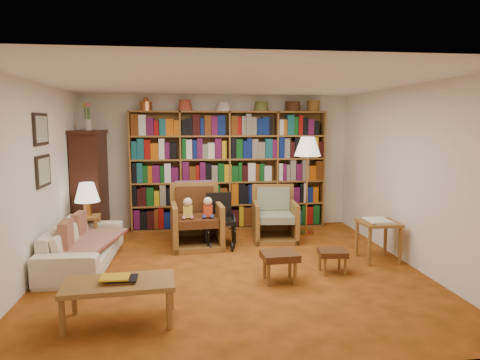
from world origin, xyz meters
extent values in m
plane|color=#AB511A|center=(0.00, 0.00, 0.00)|extent=(5.00, 5.00, 0.00)
plane|color=white|center=(0.00, 0.00, 2.50)|extent=(5.00, 5.00, 0.00)
plane|color=white|center=(0.00, 2.50, 1.25)|extent=(5.00, 0.00, 5.00)
plane|color=white|center=(0.00, -2.50, 1.25)|extent=(5.00, 0.00, 5.00)
plane|color=white|center=(-2.50, 0.00, 1.25)|extent=(0.00, 5.00, 5.00)
plane|color=white|center=(2.50, 0.00, 1.25)|extent=(0.00, 5.00, 5.00)
cube|color=olive|center=(0.20, 2.34, 1.10)|extent=(3.60, 0.30, 2.20)
cube|color=#3C1710|center=(-2.25, 2.00, 0.90)|extent=(0.45, 0.90, 1.80)
cube|color=#3C1710|center=(-2.25, 2.00, 1.83)|extent=(0.50, 0.95, 0.06)
cylinder|color=silver|center=(-2.25, 2.00, 1.95)|extent=(0.12, 0.12, 0.18)
cube|color=black|center=(-2.48, 0.30, 1.90)|extent=(0.03, 0.52, 0.42)
cube|color=gray|center=(-2.46, 0.30, 1.90)|extent=(0.01, 0.44, 0.34)
cube|color=black|center=(-2.48, 0.30, 1.35)|extent=(0.03, 0.52, 0.42)
cube|color=gray|center=(-2.46, 0.30, 1.35)|extent=(0.01, 0.44, 0.34)
imported|color=silver|center=(-2.05, 0.45, 0.29)|extent=(2.00, 0.81, 0.58)
cube|color=beige|center=(-2.00, 0.45, 0.30)|extent=(0.97, 1.47, 0.04)
cube|color=maroon|center=(-2.18, 0.80, 0.45)|extent=(0.15, 0.36, 0.36)
cube|color=maroon|center=(-2.18, 0.10, 0.45)|extent=(0.14, 0.39, 0.39)
cube|color=olive|center=(-2.15, 1.25, 0.51)|extent=(0.37, 0.37, 0.04)
cylinder|color=olive|center=(-2.29, 1.11, 0.24)|extent=(0.05, 0.05, 0.49)
cylinder|color=olive|center=(-2.01, 1.11, 0.24)|extent=(0.05, 0.05, 0.49)
cylinder|color=olive|center=(-2.29, 1.39, 0.24)|extent=(0.05, 0.05, 0.49)
cylinder|color=olive|center=(-2.01, 1.39, 0.24)|extent=(0.05, 0.05, 0.49)
cylinder|color=#C88A40|center=(-2.15, 1.25, 0.64)|extent=(0.13, 0.13, 0.22)
cone|color=#FDF0CF|center=(-2.15, 1.25, 0.91)|extent=(0.39, 0.39, 0.30)
cube|color=olive|center=(-0.45, 1.13, 0.04)|extent=(0.86, 0.89, 0.09)
cube|color=olive|center=(-0.81, 1.13, 0.36)|extent=(0.14, 0.84, 0.71)
cube|color=olive|center=(-0.09, 1.13, 0.36)|extent=(0.14, 0.84, 0.71)
cube|color=olive|center=(-0.45, 1.50, 0.50)|extent=(0.80, 0.15, 1.00)
cube|color=#502715|center=(-0.45, 1.10, 0.44)|extent=(0.67, 0.75, 0.13)
cube|color=#502715|center=(-0.45, 1.42, 0.73)|extent=(0.63, 0.16, 0.42)
cube|color=#B4305E|center=(-0.45, 1.54, 0.80)|extent=(0.63, 0.11, 0.44)
cube|color=olive|center=(0.88, 1.37, 0.04)|extent=(0.79, 0.82, 0.08)
cube|color=olive|center=(0.55, 1.37, 0.32)|extent=(0.13, 0.76, 0.65)
cube|color=olive|center=(1.21, 1.37, 0.32)|extent=(0.13, 0.76, 0.65)
cube|color=olive|center=(0.88, 1.71, 0.46)|extent=(0.73, 0.14, 0.91)
cube|color=gray|center=(0.88, 1.34, 0.41)|extent=(0.62, 0.68, 0.12)
cube|color=gray|center=(0.88, 1.64, 0.67)|extent=(0.57, 0.15, 0.39)
cube|color=black|center=(-0.08, 1.07, 0.42)|extent=(0.49, 0.49, 0.06)
cube|color=black|center=(-0.08, 1.27, 0.65)|extent=(0.42, 0.12, 0.42)
cylinder|color=black|center=(-0.31, 1.16, 0.26)|extent=(0.03, 0.52, 0.52)
cylinder|color=black|center=(0.15, 1.16, 0.26)|extent=(0.03, 0.52, 0.52)
cylinder|color=black|center=(-0.25, 0.81, 0.07)|extent=(0.03, 0.15, 0.15)
cylinder|color=black|center=(0.09, 0.81, 0.07)|extent=(0.03, 0.15, 0.15)
cylinder|color=#C88A40|center=(1.52, 1.69, 0.02)|extent=(0.29, 0.29, 0.03)
cylinder|color=#C88A40|center=(1.52, 1.69, 0.74)|extent=(0.03, 0.03, 1.47)
cone|color=#FDF0CF|center=(1.52, 1.69, 1.58)|extent=(0.46, 0.46, 0.34)
cube|color=olive|center=(2.14, 0.11, 0.56)|extent=(0.53, 0.53, 0.04)
cylinder|color=olive|center=(1.91, -0.12, 0.27)|extent=(0.05, 0.05, 0.54)
cylinder|color=olive|center=(2.36, -0.12, 0.27)|extent=(0.05, 0.05, 0.54)
cylinder|color=olive|center=(1.91, 0.34, 0.27)|extent=(0.05, 0.05, 0.54)
cylinder|color=olive|center=(2.36, 0.34, 0.27)|extent=(0.05, 0.05, 0.54)
cube|color=white|center=(2.14, 0.11, 0.59)|extent=(0.30, 0.38, 0.03)
cube|color=#502715|center=(0.54, -0.54, 0.33)|extent=(0.46, 0.40, 0.09)
cylinder|color=olive|center=(0.38, -0.67, 0.14)|extent=(0.04, 0.04, 0.29)
cylinder|color=olive|center=(0.71, -0.67, 0.14)|extent=(0.04, 0.04, 0.29)
cylinder|color=olive|center=(0.38, -0.41, 0.14)|extent=(0.04, 0.04, 0.29)
cylinder|color=olive|center=(0.71, -0.41, 0.14)|extent=(0.04, 0.04, 0.29)
cube|color=#502715|center=(1.31, -0.31, 0.27)|extent=(0.40, 0.35, 0.07)
cylinder|color=olive|center=(1.17, -0.42, 0.12)|extent=(0.04, 0.04, 0.24)
cylinder|color=olive|center=(1.45, -0.42, 0.12)|extent=(0.04, 0.04, 0.24)
cylinder|color=olive|center=(1.17, -0.20, 0.12)|extent=(0.04, 0.04, 0.24)
cylinder|color=olive|center=(1.45, -0.20, 0.12)|extent=(0.04, 0.04, 0.24)
cube|color=olive|center=(-1.28, -1.42, 0.40)|extent=(1.12, 0.62, 0.05)
cylinder|color=olive|center=(-1.77, -1.64, 0.19)|extent=(0.06, 0.06, 0.37)
cylinder|color=olive|center=(-0.78, -1.64, 0.19)|extent=(0.06, 0.06, 0.37)
cylinder|color=olive|center=(-1.77, -1.19, 0.19)|extent=(0.06, 0.06, 0.37)
cylinder|color=olive|center=(-0.78, -1.19, 0.19)|extent=(0.06, 0.06, 0.37)
cube|color=brown|center=(-1.28, -1.42, 0.45)|extent=(0.30, 0.24, 0.05)
camera|label=1|loc=(-0.60, -5.60, 1.97)|focal=32.00mm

